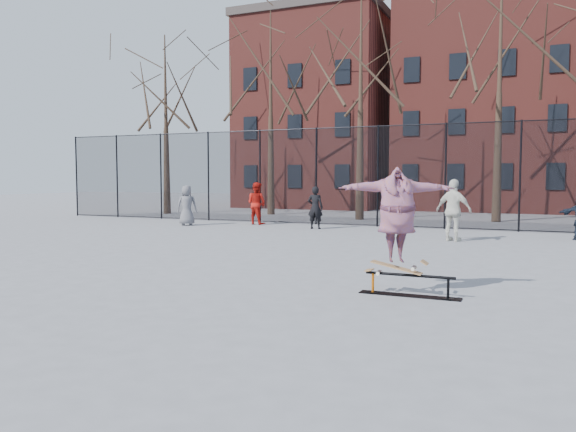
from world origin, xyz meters
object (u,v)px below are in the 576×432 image
at_px(skate_rail, 409,287).
at_px(skater, 397,219).
at_px(skateboard, 396,270).
at_px(bystander_white, 454,210).
at_px(bystander_black, 315,208).
at_px(bystander_red, 257,203).
at_px(bystander_grey, 187,205).

distance_m(skate_rail, skater, 1.15).
distance_m(skateboard, bystander_white, 8.50).
height_order(skateboard, skater, skater).
bearing_deg(bystander_black, bystander_white, 152.21).
height_order(skater, bystander_white, skater).
bearing_deg(bystander_red, bystander_grey, 45.99).
bearing_deg(skate_rail, bystander_black, 118.44).
relative_size(bystander_red, bystander_white, 0.92).
bearing_deg(skater, skate_rail, -24.59).
bearing_deg(bystander_black, bystander_grey, 1.54).
relative_size(bystander_grey, bystander_red, 0.94).
xyz_separation_m(skateboard, skater, (0.00, -0.00, 0.85)).
bearing_deg(skate_rail, skateboard, 180.00).
bearing_deg(skater, bystander_grey, 112.95).
bearing_deg(skateboard, skater, -90.00).
bearing_deg(bystander_white, skate_rail, 111.38).
bearing_deg(bystander_white, bystander_black, -3.09).
bearing_deg(bystander_grey, bystander_black, 157.56).
bearing_deg(bystander_red, skate_rail, 138.97).
height_order(bystander_grey, bystander_white, bystander_white).
bearing_deg(bystander_red, bystander_white, 171.82).
distance_m(skate_rail, bystander_red, 14.45).
xyz_separation_m(bystander_grey, bystander_red, (2.36, 1.60, 0.06)).
distance_m(skater, bystander_red, 14.30).
relative_size(bystander_black, bystander_white, 0.85).
distance_m(bystander_grey, bystander_black, 5.36).
bearing_deg(skateboard, skate_rail, 0.00).
bearing_deg(bystander_white, skateboard, 109.88).
xyz_separation_m(skateboard, bystander_black, (-5.53, 10.62, 0.38)).
relative_size(skate_rail, bystander_red, 0.96).
bearing_deg(skateboard, bystander_white, 91.17).
bearing_deg(bystander_black, skate_rail, 112.44).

